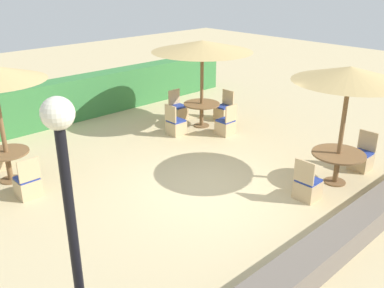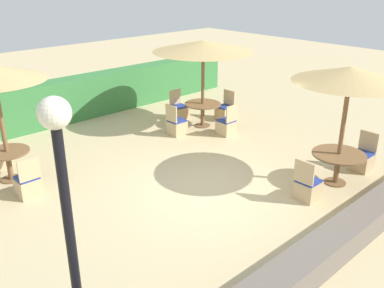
# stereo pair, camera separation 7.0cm
# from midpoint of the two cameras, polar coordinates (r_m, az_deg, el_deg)

# --- Properties ---
(ground_plane) EXTENTS (40.00, 40.00, 0.00)m
(ground_plane) POSITION_cam_midpoint_polar(r_m,az_deg,el_deg) (9.54, 2.69, -6.01)
(ground_plane) COLOR #C6B284
(hedge_row) EXTENTS (13.00, 0.70, 1.35)m
(hedge_row) POSITION_cam_midpoint_polar(r_m,az_deg,el_deg) (14.15, -16.10, 5.64)
(hedge_row) COLOR #387A3D
(hedge_row) RESTS_ON ground_plane
(stone_border) EXTENTS (10.00, 0.56, 0.47)m
(stone_border) POSITION_cam_midpoint_polar(r_m,az_deg,el_deg) (7.90, 19.28, -11.96)
(stone_border) COLOR #6B6056
(stone_border) RESTS_ON ground_plane
(lamp_post) EXTENTS (0.36, 0.36, 3.32)m
(lamp_post) POSITION_cam_midpoint_polar(r_m,az_deg,el_deg) (4.92, -16.42, -4.77)
(lamp_post) COLOR black
(lamp_post) RESTS_ON ground_plane
(parasol_front_right) EXTENTS (2.39, 2.39, 2.67)m
(parasol_front_right) POSITION_cam_midpoint_polar(r_m,az_deg,el_deg) (9.51, 20.56, 8.60)
(parasol_front_right) COLOR brown
(parasol_front_right) RESTS_ON ground_plane
(round_table_front_right) EXTENTS (1.18, 1.18, 0.73)m
(round_table_front_right) POSITION_cam_midpoint_polar(r_m,az_deg,el_deg) (10.08, 19.12, -1.93)
(round_table_front_right) COLOR brown
(round_table_front_right) RESTS_ON ground_plane
(patio_chair_front_right_west) EXTENTS (0.46, 0.46, 0.93)m
(patio_chair_front_right_west) POSITION_cam_midpoint_polar(r_m,az_deg,el_deg) (9.35, 15.32, -5.66)
(patio_chair_front_right_west) COLOR tan
(patio_chair_front_right_west) RESTS_ON ground_plane
(patio_chair_front_right_east) EXTENTS (0.46, 0.46, 0.93)m
(patio_chair_front_right_east) POSITION_cam_midpoint_polar(r_m,az_deg,el_deg) (11.11, 21.91, -1.93)
(patio_chair_front_right_east) COLOR tan
(patio_chair_front_right_east) RESTS_ON ground_plane
(round_table_back_left) EXTENTS (0.99, 0.99, 0.72)m
(round_table_back_left) POSITION_cam_midpoint_polar(r_m,az_deg,el_deg) (10.54, -23.16, -1.71)
(round_table_back_left) COLOR brown
(round_table_back_left) RESTS_ON ground_plane
(patio_chair_back_left_south) EXTENTS (0.46, 0.46, 0.93)m
(patio_chair_back_left_south) POSITION_cam_midpoint_polar(r_m,az_deg,el_deg) (9.78, -20.82, -5.08)
(patio_chair_back_left_south) COLOR tan
(patio_chair_back_left_south) RESTS_ON ground_plane
(parasol_back_right) EXTENTS (2.97, 2.97, 2.62)m
(parasol_back_right) POSITION_cam_midpoint_polar(r_m,az_deg,el_deg) (12.69, 1.67, 12.89)
(parasol_back_right) COLOR brown
(parasol_back_right) RESTS_ON ground_plane
(round_table_back_right) EXTENTS (1.10, 1.10, 0.73)m
(round_table_back_right) POSITION_cam_midpoint_polar(r_m,az_deg,el_deg) (13.13, 1.58, 4.82)
(round_table_back_right) COLOR brown
(round_table_back_right) RESTS_ON ground_plane
(patio_chair_back_right_west) EXTENTS (0.46, 0.46, 0.93)m
(patio_chair_back_right_west) POSITION_cam_midpoint_polar(r_m,az_deg,el_deg) (12.54, -1.92, 2.43)
(patio_chair_back_right_west) COLOR tan
(patio_chair_back_right_west) RESTS_ON ground_plane
(patio_chair_back_right_south) EXTENTS (0.46, 0.46, 0.93)m
(patio_chair_back_right_south) POSITION_cam_midpoint_polar(r_m,az_deg,el_deg) (12.57, 4.80, 2.42)
(patio_chair_back_right_south) COLOR tan
(patio_chair_back_right_south) RESTS_ON ground_plane
(patio_chair_back_right_east) EXTENTS (0.46, 0.46, 0.93)m
(patio_chair_back_right_east) POSITION_cam_midpoint_polar(r_m,az_deg,el_deg) (13.88, 4.54, 4.35)
(patio_chair_back_right_east) COLOR tan
(patio_chair_back_right_east) RESTS_ON ground_plane
(patio_chair_back_right_north) EXTENTS (0.46, 0.46, 0.93)m
(patio_chair_back_right_north) POSITION_cam_midpoint_polar(r_m,az_deg,el_deg) (13.90, -1.56, 4.44)
(patio_chair_back_right_north) COLOR tan
(patio_chair_back_right_north) RESTS_ON ground_plane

